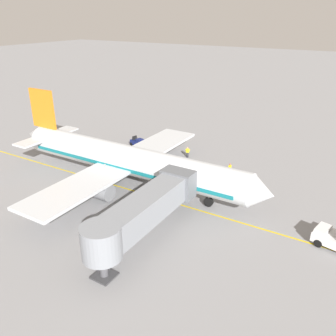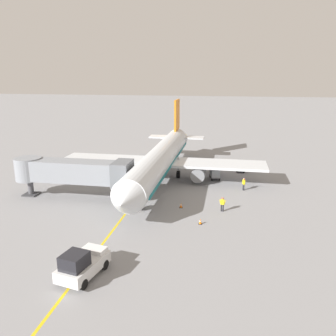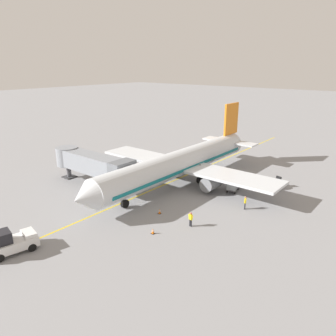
{
  "view_description": "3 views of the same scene",
  "coord_description": "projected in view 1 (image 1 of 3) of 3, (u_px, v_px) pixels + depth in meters",
  "views": [
    {
      "loc": [
        31.03,
        25.84,
        20.26
      ],
      "look_at": [
        -3.44,
        4.93,
        2.48
      ],
      "focal_mm": 37.65,
      "sensor_mm": 36.0,
      "label": 1
    },
    {
      "loc": [
        -10.98,
        47.02,
        15.07
      ],
      "look_at": [
        -3.09,
        3.39,
        2.84
      ],
      "focal_mm": 36.53,
      "sensor_mm": 36.0,
      "label": 2
    },
    {
      "loc": [
        -29.17,
        37.14,
        17.22
      ],
      "look_at": [
        -0.38,
        1.79,
        2.59
      ],
      "focal_mm": 34.86,
      "sensor_mm": 36.0,
      "label": 3
    }
  ],
  "objects": [
    {
      "name": "parked_airliner",
      "position": [
        127.0,
        160.0,
        44.5
      ],
      "size": [
        30.02,
        37.21,
        10.63
      ],
      "color": "silver",
      "rests_on": "ground"
    },
    {
      "name": "safety_cone_nose_right",
      "position": [
        252.0,
        186.0,
        44.45
      ],
      "size": [
        0.36,
        0.36,
        0.59
      ],
      "color": "black",
      "rests_on": "ground"
    },
    {
      "name": "ground_plane",
      "position": [
        121.0,
        187.0,
        44.72
      ],
      "size": [
        400.0,
        400.0,
        0.0
      ],
      "primitive_type": "plane",
      "color": "gray"
    },
    {
      "name": "baggage_cart_front",
      "position": [
        149.0,
        155.0,
        52.41
      ],
      "size": [
        1.76,
        2.98,
        1.58
      ],
      "color": "#4C4C51",
      "rests_on": "ground"
    },
    {
      "name": "jet_bridge",
      "position": [
        144.0,
        210.0,
        32.78
      ],
      "size": [
        15.06,
        3.5,
        4.98
      ],
      "color": "gray",
      "rests_on": "ground"
    },
    {
      "name": "safety_cone_nose_left",
      "position": [
        213.0,
        186.0,
        44.38
      ],
      "size": [
        0.36,
        0.36,
        0.59
      ],
      "color": "black",
      "rests_on": "ground"
    },
    {
      "name": "ground_crew_loader",
      "position": [
        187.0,
        152.0,
        53.5
      ],
      "size": [
        0.37,
        0.7,
        1.69
      ],
      "color": "#232328",
      "rests_on": "ground"
    },
    {
      "name": "ground_crew_wing_walker",
      "position": [
        230.0,
        168.0,
        47.7
      ],
      "size": [
        0.73,
        0.3,
        1.69
      ],
      "color": "#232328",
      "rests_on": "ground"
    },
    {
      "name": "gate_lead_in_line",
      "position": [
        121.0,
        187.0,
        44.71
      ],
      "size": [
        0.24,
        80.0,
        0.01
      ],
      "primitive_type": "cube",
      "color": "gold",
      "rests_on": "ground"
    },
    {
      "name": "baggage_tug_lead",
      "position": [
        138.0,
        142.0,
        58.08
      ],
      "size": [
        1.87,
        2.74,
        1.62
      ],
      "color": "navy",
      "rests_on": "ground"
    },
    {
      "name": "baggage_cart_second_in_train",
      "position": [
        133.0,
        151.0,
        53.62
      ],
      "size": [
        1.76,
        2.98,
        1.58
      ],
      "color": "#4C4C51",
      "rests_on": "ground"
    }
  ]
}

